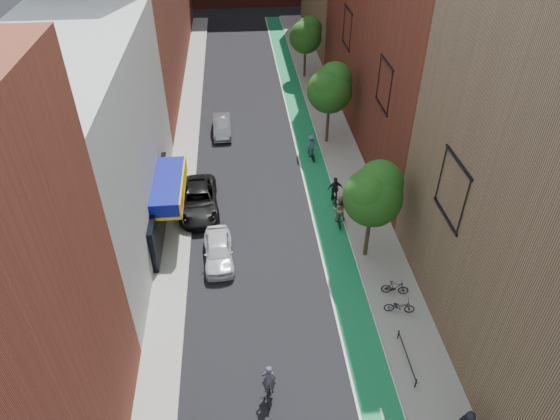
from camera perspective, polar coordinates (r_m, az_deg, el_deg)
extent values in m
plane|color=black|center=(23.81, 1.32, -22.47)|extent=(160.00, 160.00, 0.00)
cube|color=#157B34|center=(43.52, 2.77, 8.89)|extent=(2.00, 68.00, 0.01)
cube|color=gray|center=(43.35, -10.58, 8.25)|extent=(2.00, 68.00, 0.15)
cube|color=gray|center=(43.88, 6.05, 9.08)|extent=(3.00, 68.00, 0.15)
cube|color=silver|center=(31.20, -22.26, 6.39)|extent=(8.00, 20.00, 12.00)
cylinder|color=#332619|center=(29.85, 9.96, -2.83)|extent=(0.24, 0.24, 3.30)
sphere|color=#184913|center=(28.20, 10.54, 1.44)|extent=(3.36, 3.36, 3.36)
sphere|color=#184913|center=(28.14, 11.34, 3.02)|extent=(2.64, 2.64, 2.64)
sphere|color=#184913|center=(27.62, 10.20, 1.85)|extent=(2.40, 2.40, 2.40)
cylinder|color=#332619|center=(41.22, 5.45, 9.77)|extent=(0.24, 0.24, 3.47)
sphere|color=#184913|center=(39.99, 5.69, 13.42)|extent=(3.53, 3.53, 3.53)
sphere|color=#184913|center=(40.05, 6.27, 14.59)|extent=(2.77, 2.77, 2.77)
sphere|color=#184913|center=(39.47, 5.37, 13.91)|extent=(2.52, 2.52, 2.52)
cylinder|color=#332619|center=(53.92, 2.84, 16.47)|extent=(0.24, 0.24, 3.19)
sphere|color=#184913|center=(53.05, 2.93, 19.14)|extent=(3.25, 3.25, 3.25)
sphere|color=#184913|center=(53.18, 3.36, 19.95)|extent=(2.55, 2.55, 2.55)
sphere|color=#184913|center=(52.59, 2.65, 19.51)|extent=(2.32, 2.32, 2.32)
imported|color=silver|center=(29.96, -7.05, -4.65)|extent=(1.92, 4.32, 1.44)
imported|color=black|center=(34.08, -9.33, 1.13)|extent=(2.99, 5.84, 1.58)
imported|color=gray|center=(43.25, -6.64, 9.51)|extent=(1.55, 4.22, 1.38)
imported|color=black|center=(23.93, -1.26, -20.05)|extent=(0.70, 1.66, 0.85)
imported|color=#49484F|center=(23.31, -1.31, -18.76)|extent=(0.68, 0.48, 1.78)
imported|color=black|center=(32.73, 6.74, -1.01)|extent=(0.50, 1.60, 0.96)
imported|color=#8D7152|center=(32.33, 6.80, 0.19)|extent=(0.90, 0.71, 1.81)
imported|color=black|center=(34.54, 6.26, 1.18)|extent=(0.66, 1.58, 0.81)
imported|color=black|center=(34.13, 6.32, 2.43)|extent=(1.08, 0.52, 1.79)
imported|color=black|center=(39.44, 3.63, 6.42)|extent=(0.73, 1.61, 0.93)
imported|color=#3E5D70|center=(39.15, 3.65, 7.45)|extent=(1.24, 0.86, 1.76)
imported|color=black|center=(28.44, 13.01, -8.63)|extent=(1.56, 0.74, 0.91)
imported|color=black|center=(27.57, 13.49, -10.65)|extent=(1.69, 0.85, 0.85)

